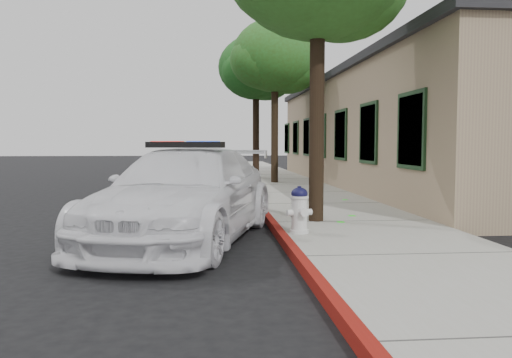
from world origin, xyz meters
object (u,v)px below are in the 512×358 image
object	(u,v)px
clapboard_building	(419,131)
fire_hydrant	(299,210)
police_car	(186,195)
street_tree_far	(257,71)
street_tree_mid	(275,60)

from	to	relation	value
clapboard_building	fire_hydrant	xyz separation A→B (m)	(-6.34, -10.23, -1.58)
police_car	street_tree_far	bearing A→B (deg)	96.06
clapboard_building	street_tree_mid	distance (m)	6.10
street_tree_mid	police_car	bearing A→B (deg)	-104.81
clapboard_building	street_tree_mid	size ratio (longest dim) A/B	3.32
fire_hydrant	clapboard_building	bearing A→B (deg)	44.47
street_tree_mid	clapboard_building	bearing A→B (deg)	-12.07
clapboard_building	street_tree_mid	bearing A→B (deg)	167.93
street_tree_mid	street_tree_far	world-z (taller)	street_tree_mid
police_car	fire_hydrant	size ratio (longest dim) A/B	7.37
fire_hydrant	street_tree_mid	bearing A→B (deg)	71.11
police_car	fire_hydrant	world-z (taller)	police_car
street_tree_mid	street_tree_far	bearing A→B (deg)	100.38
fire_hydrant	street_tree_far	distance (m)	14.59
police_car	street_tree_mid	world-z (taller)	street_tree_mid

